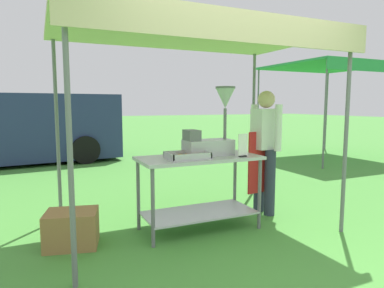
{
  "coord_description": "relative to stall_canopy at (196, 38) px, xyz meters",
  "views": [
    {
      "loc": [
        -1.73,
        -2.16,
        1.43
      ],
      "look_at": [
        -0.09,
        1.48,
        0.97
      ],
      "focal_mm": 31.86,
      "sensor_mm": 36.0,
      "label": 1
    }
  ],
  "objects": [
    {
      "name": "ground_plane",
      "position": [
        0.09,
        4.62,
        -2.17
      ],
      "size": [
        70.0,
        70.0,
        0.0
      ],
      "primitive_type": "plane",
      "color": "#478E38"
    },
    {
      "name": "stall_canopy",
      "position": [
        0.0,
        0.0,
        0.0
      ],
      "size": [
        3.08,
        1.98,
        2.26
      ],
      "color": "slate",
      "rests_on": "ground"
    },
    {
      "name": "donut_cart",
      "position": [
        -0.0,
        -0.1,
        -1.56
      ],
      "size": [
        1.38,
        0.64,
        0.85
      ],
      "color": "#B7B7BC",
      "rests_on": "ground"
    },
    {
      "name": "donut_tray",
      "position": [
        -0.18,
        -0.17,
        -1.3
      ],
      "size": [
        0.45,
        0.32,
        0.07
      ],
      "color": "#B7B7BC",
      "rests_on": "donut_cart"
    },
    {
      "name": "donut_fryer",
      "position": [
        0.18,
        -0.05,
        -1.05
      ],
      "size": [
        0.62,
        0.28,
        0.79
      ],
      "color": "#B7B7BC",
      "rests_on": "donut_cart"
    },
    {
      "name": "menu_sign",
      "position": [
        0.44,
        -0.32,
        -1.21
      ],
      "size": [
        0.13,
        0.05,
        0.26
      ],
      "color": "black",
      "rests_on": "donut_cart"
    },
    {
      "name": "vendor",
      "position": [
        1.04,
        0.08,
        -1.26
      ],
      "size": [
        0.46,
        0.54,
        1.61
      ],
      "color": "#2D3347",
      "rests_on": "ground"
    },
    {
      "name": "supply_crate",
      "position": [
        -1.39,
        -0.0,
        -1.99
      ],
      "size": [
        0.58,
        0.5,
        0.36
      ],
      "color": "olive",
      "rests_on": "ground"
    },
    {
      "name": "van_navy",
      "position": [
        -2.23,
        5.8,
        -1.29
      ],
      "size": [
        5.1,
        2.45,
        1.69
      ],
      "color": "navy",
      "rests_on": "ground"
    },
    {
      "name": "neighbour_tent",
      "position": [
        5.47,
        3.35,
        0.22
      ],
      "size": [
        2.84,
        2.73,
        2.47
      ],
      "color": "slate",
      "rests_on": "ground"
    }
  ]
}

